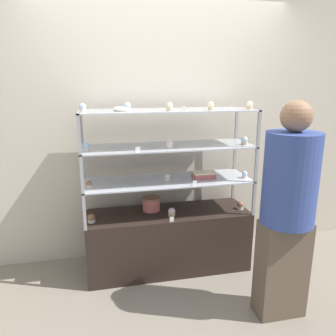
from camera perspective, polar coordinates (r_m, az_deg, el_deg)
name	(u,v)px	position (r m, az deg, el deg)	size (l,w,h in m)	color
ground_plane	(168,266)	(3.34, 0.00, -16.75)	(20.00, 20.00, 0.00)	gray
back_wall	(160,129)	(3.27, -1.47, 6.86)	(8.00, 0.05, 2.60)	beige
display_base	(168,240)	(3.21, 0.00, -12.39)	(1.51, 0.49, 0.57)	black
display_riser_lower	(168,182)	(2.99, 0.00, -2.38)	(1.51, 0.49, 0.32)	#99999E
display_riser_middle	(168,148)	(2.91, 0.00, 3.58)	(1.51, 0.49, 0.32)	#99999E
display_riser_upper	(168,112)	(2.87, 0.00, 9.78)	(1.51, 0.49, 0.32)	#99999E
layer_cake_centerpiece	(151,204)	(3.11, -2.91, -6.22)	(0.17, 0.17, 0.13)	#C66660
sheet_cake_frosted	(204,175)	(3.04, 6.24, -1.23)	(0.20, 0.13, 0.06)	#C66660
cupcake_0	(91,218)	(2.93, -13.20, -8.55)	(0.07, 0.07, 0.08)	beige
cupcake_1	(172,212)	(2.99, 0.65, -7.70)	(0.07, 0.07, 0.08)	#CCB28C
cupcake_2	(240,205)	(3.22, 12.48, -6.38)	(0.07, 0.07, 0.08)	white
price_tag_0	(172,219)	(2.87, 0.65, -8.95)	(0.04, 0.00, 0.04)	white
cupcake_3	(89,184)	(2.82, -13.58, -2.78)	(0.05, 0.05, 0.07)	beige
cupcake_4	(167,178)	(2.93, -0.09, -1.71)	(0.05, 0.05, 0.07)	beige
cupcake_5	(245,175)	(3.11, 13.20, -1.12)	(0.05, 0.05, 0.07)	white
price_tag_1	(195,183)	(2.81, 4.71, -2.66)	(0.04, 0.00, 0.04)	white
cupcake_6	(86,147)	(2.75, -14.11, 3.62)	(0.06, 0.06, 0.07)	white
cupcake_7	(169,144)	(2.78, 0.24, 4.17)	(0.06, 0.06, 0.07)	beige
cupcake_8	(245,141)	(3.03, 13.19, 4.64)	(0.06, 0.06, 0.07)	#CCB28C
price_tag_2	(138,149)	(2.64, -5.28, 3.23)	(0.04, 0.00, 0.04)	white
cupcake_9	(83,108)	(2.68, -14.65, 10.08)	(0.05, 0.05, 0.07)	beige
cupcake_10	(127,107)	(2.76, -7.09, 10.55)	(0.05, 0.05, 0.07)	beige
cupcake_11	(170,107)	(2.75, 0.27, 10.64)	(0.05, 0.05, 0.07)	#CCB28C
cupcake_12	(211,106)	(2.86, 7.50, 10.67)	(0.05, 0.05, 0.07)	#CCB28C
cupcake_13	(250,105)	(3.00, 14.06, 10.54)	(0.05, 0.05, 0.07)	#CCB28C
price_tag_3	(184,109)	(2.67, 2.82, 10.25)	(0.04, 0.00, 0.04)	white
donut_glazed	(121,109)	(2.77, -8.12, 10.14)	(0.14, 0.14, 0.03)	#EFE5CC
customer_figure	(287,208)	(2.52, 20.09, -6.49)	(0.38, 0.38, 1.63)	brown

